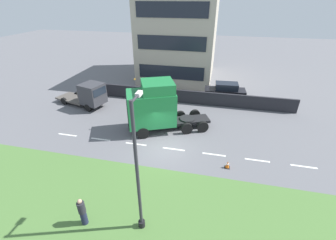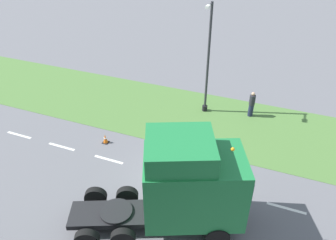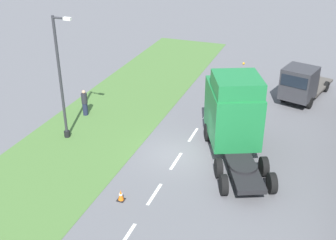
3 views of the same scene
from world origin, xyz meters
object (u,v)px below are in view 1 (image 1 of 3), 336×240
at_px(lamp_post, 138,178).
at_px(lorry_cab, 155,107).
at_px(traffic_cone_lead, 228,164).
at_px(pedestrian, 82,212).
at_px(flatbed_truck, 90,95).
at_px(parked_car, 225,92).

bearing_deg(lamp_post, lorry_cab, 11.41).
bearing_deg(traffic_cone_lead, lorry_cab, 58.83).
bearing_deg(pedestrian, flatbed_truck, 27.98).
xyz_separation_m(lorry_cab, parked_car, (8.18, -6.13, -1.30)).
bearing_deg(lorry_cab, lamp_post, 167.80).
distance_m(lorry_cab, pedestrian, 10.34).
height_order(lorry_cab, flatbed_truck, lorry_cab).
xyz_separation_m(lorry_cab, traffic_cone_lead, (-3.89, -6.43, -2.04)).
height_order(lorry_cab, parked_car, lorry_cab).
height_order(lamp_post, traffic_cone_lead, lamp_post).
bearing_deg(pedestrian, parked_car, -21.55).
relative_size(flatbed_truck, pedestrian, 3.58).
bearing_deg(pedestrian, traffic_cone_lead, -50.18).
distance_m(lorry_cab, lamp_post, 9.86).
xyz_separation_m(lorry_cab, flatbed_truck, (3.09, 8.17, -0.88)).
relative_size(flatbed_truck, traffic_cone_lead, 11.11).
bearing_deg(parked_car, traffic_cone_lead, 177.63).
height_order(flatbed_truck, lamp_post, lamp_post).
bearing_deg(lorry_cab, pedestrian, 150.12).
relative_size(lamp_post, traffic_cone_lead, 12.70).
bearing_deg(traffic_cone_lead, pedestrian, 129.82).
bearing_deg(lamp_post, pedestrian, 100.39).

